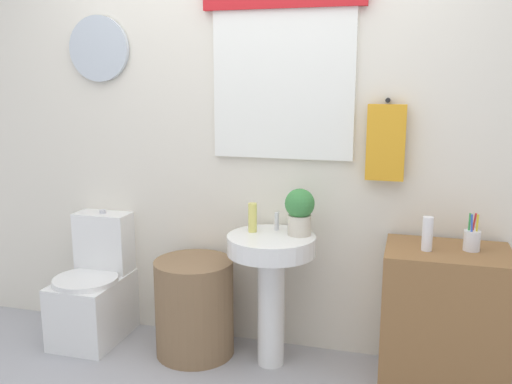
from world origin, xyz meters
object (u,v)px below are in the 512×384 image
Objects in this scene: wooden_cabinet at (443,320)px; soap_bottle at (253,218)px; pedestal_sink at (271,270)px; toilet at (95,291)px; toothbrush_cup at (472,240)px; laundry_hamper at (194,307)px; lotion_bottle at (427,234)px; potted_plant at (300,210)px.

wooden_cabinet is 1.12m from soap_bottle.
toilet is at bearing 178.08° from pedestal_sink.
toothbrush_cup is at bearing -0.47° from toilet.
toilet is 1.38× the size of laundry_hamper.
pedestal_sink is at bearing -22.62° from soap_bottle.
toilet is at bearing 176.78° from laundry_hamper.
wooden_cabinet is (2.02, -0.04, 0.08)m from toilet.
pedestal_sink reaches higher than laundry_hamper.
wooden_cabinet is at bearing -1.06° from toilet.
pedestal_sink is 4.38× the size of lotion_bottle.
pedestal_sink is 2.93× the size of potted_plant.
potted_plant is (1.26, 0.02, 0.59)m from toilet.
pedestal_sink is 0.92m from wooden_cabinet.
laundry_hamper is at bearing 178.17° from lotion_bottle.
toilet is 2.19m from toothbrush_cup.
lotion_bottle is at bearing -8.65° from potted_plant.
soap_bottle reaches higher than pedestal_sink.
potted_plant is at bearing 175.50° from wooden_cabinet.
pedestal_sink is 1.04m from toothbrush_cup.
laundry_hamper is 1.36m from wooden_cabinet.
lotion_bottle is at bearing -2.31° from toilet.
wooden_cabinet is (0.90, 0.00, -0.18)m from pedestal_sink.
wooden_cabinet is at bearing -2.80° from soap_bottle.
lotion_bottle is 0.92× the size of toothbrush_cup.
pedestal_sink is 1.00× the size of wooden_cabinet.
wooden_cabinet is at bearing 20.68° from lotion_bottle.
laundry_hamper is 0.85m from potted_plant.
potted_plant is at bearing 23.20° from pedestal_sink.
toilet is 0.67m from laundry_hamper.
wooden_cabinet is 2.93× the size of potted_plant.
laundry_hamper is (0.67, -0.04, -0.01)m from toilet.
wooden_cabinet is (1.36, 0.00, 0.09)m from laundry_hamper.
potted_plant is 1.49× the size of lotion_bottle.
potted_plant reaches higher than lotion_bottle.
wooden_cabinet is at bearing 0.00° from laundry_hamper.
pedestal_sink is 0.30m from soap_bottle.
potted_plant is at bearing 2.20° from soap_bottle.
toothbrush_cup is (1.01, 0.02, 0.25)m from pedestal_sink.
toilet is at bearing -179.28° from soap_bottle.
potted_plant is (-0.76, 0.06, 0.51)m from wooden_cabinet.
toilet is 1.39m from potted_plant.
pedestal_sink is (0.45, 0.00, 0.27)m from laundry_hamper.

